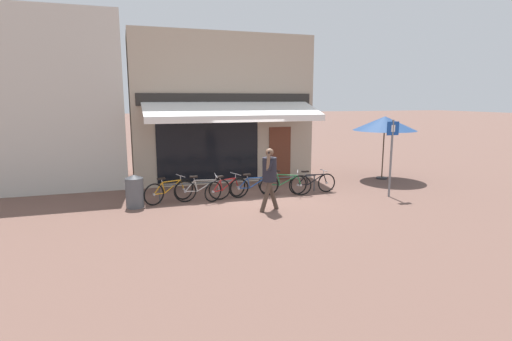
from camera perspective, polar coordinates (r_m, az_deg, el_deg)
ground_plane at (r=12.80m, az=0.62°, el=-4.23°), size 160.00×160.00×0.00m
shop_front at (r=16.50m, az=-5.29°, el=8.82°), size 6.95×4.74×5.62m
neighbour_building at (r=17.02m, az=-31.35°, el=8.37°), size 7.58×4.00×6.16m
bike_rack_rail at (r=13.15m, az=-2.06°, el=-1.62°), size 5.40×0.04×0.57m
bicycle_orange at (r=12.70m, az=-12.30°, el=-2.87°), size 1.61×0.77×0.82m
bicycle_silver at (r=12.67m, az=-7.67°, el=-2.72°), size 1.79×0.52×0.86m
bicycle_red at (r=12.85m, az=-4.35°, el=-2.55°), size 1.56×0.83×0.81m
bicycle_blue at (r=13.10m, az=-0.30°, el=-2.27°), size 1.73×0.52×0.83m
bicycle_green at (r=13.41m, az=4.09°, el=-1.92°), size 1.64×0.84×0.84m
bicycle_black at (r=13.75m, az=8.04°, el=-1.78°), size 1.74×0.52×0.80m
pedestrian_adult at (r=11.38m, az=1.94°, el=-0.32°), size 0.66×0.64×1.83m
litter_bin at (r=12.36m, az=-16.95°, el=-2.83°), size 0.54×0.54×0.99m
parking_sign at (r=13.69m, az=18.79°, el=2.76°), size 0.44×0.07×2.53m
cafe_parasol at (r=16.66m, az=17.91°, el=6.39°), size 2.47×2.47×2.51m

